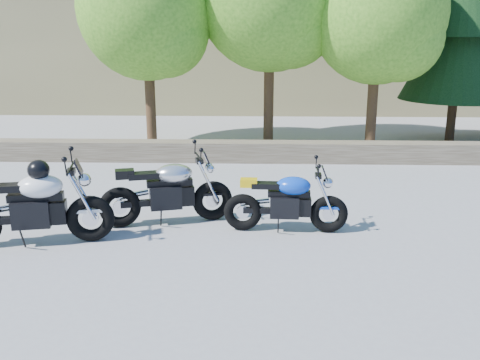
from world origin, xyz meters
The scene contains 8 objects.
ground centered at (0.00, 0.00, 0.00)m, with size 90.00×90.00×0.00m, color gray.
stone_wall centered at (0.00, 5.50, 0.25)m, with size 22.00×0.55×0.50m, color #4D4333.
tree_decid_left centered at (-2.39, 7.14, 3.63)m, with size 3.67×3.67×5.62m.
tree_decid_right centered at (3.71, 6.94, 3.50)m, with size 3.54×3.54×5.41m.
conifer_near centered at (6.20, 8.20, 3.68)m, with size 3.17×3.17×7.06m.
silver_bike centered at (-1.01, 0.91, 0.55)m, with size 2.22×0.88×1.13m.
white_bike centered at (-2.90, -0.09, 0.65)m, with size 2.38×0.83×1.33m.
blue_bike centered at (0.97, 0.60, 0.49)m, with size 2.02×0.64×1.01m.
Camera 1 is at (0.48, -7.63, 3.14)m, focal length 40.00 mm.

